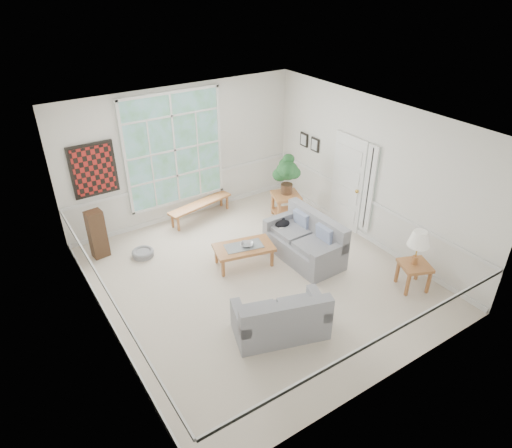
{
  "coord_description": "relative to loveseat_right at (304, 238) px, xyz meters",
  "views": [
    {
      "loc": [
        -3.81,
        -5.79,
        5.23
      ],
      "look_at": [
        0.1,
        0.2,
        1.05
      ],
      "focal_mm": 32.0,
      "sensor_mm": 36.0,
      "label": 1
    }
  ],
  "objects": [
    {
      "name": "pet_bed",
      "position": [
        -2.69,
        1.81,
        -0.38
      ],
      "size": [
        0.57,
        0.57,
        0.13
      ],
      "primitive_type": "cylinder",
      "rotation": [
        0.0,
        0.0,
        -0.36
      ],
      "color": "gray",
      "rests_on": "floor"
    },
    {
      "name": "coffee_table",
      "position": [
        -1.13,
        0.44,
        -0.24
      ],
      "size": [
        1.25,
        0.86,
        0.42
      ],
      "primitive_type": "cube",
      "rotation": [
        0.0,
        0.0,
        -0.23
      ],
      "color": "#A96737",
      "rests_on": "floor"
    },
    {
      "name": "wall_frame_near",
      "position": [
        1.56,
        1.67,
        1.1
      ],
      "size": [
        0.04,
        0.26,
        0.32
      ],
      "primitive_type": "cube",
      "color": "black",
      "rests_on": "wall_right"
    },
    {
      "name": "houseplant",
      "position": [
        0.72,
        1.57,
        0.6
      ],
      "size": [
        0.74,
        0.74,
        0.91
      ],
      "primitive_type": null,
      "rotation": [
        0.0,
        0.0,
        -0.6
      ],
      "color": "#205126",
      "rests_on": "end_table"
    },
    {
      "name": "window_back",
      "position": [
        -1.35,
        2.88,
        1.2
      ],
      "size": [
        2.3,
        0.08,
        2.4
      ],
      "primitive_type": "cube",
      "color": "white",
      "rests_on": "wall_back"
    },
    {
      "name": "floor_speaker",
      "position": [
        -3.4,
        2.29,
        0.06
      ],
      "size": [
        0.34,
        0.28,
        1.01
      ],
      "primitive_type": "cube",
      "rotation": [
        0.0,
        0.0,
        0.11
      ],
      "color": "#432B1A",
      "rests_on": "floor"
    },
    {
      "name": "door_sidelight",
      "position": [
        1.56,
        -0.11,
        0.7
      ],
      "size": [
        0.08,
        0.26,
        1.9
      ],
      "primitive_type": "cube",
      "color": "white",
      "rests_on": "wall_right"
    },
    {
      "name": "table_lamp",
      "position": [
        1.05,
        -1.82,
        0.4
      ],
      "size": [
        0.45,
        0.45,
        0.66
      ],
      "primitive_type": null,
      "rotation": [
        0.0,
        0.0,
        -0.19
      ],
      "color": "white",
      "rests_on": "side_table"
    },
    {
      "name": "wall_left",
      "position": [
        -3.9,
        -0.08,
        1.05
      ],
      "size": [
        0.02,
        6.0,
        3.0
      ],
      "primitive_type": "cube",
      "color": "white",
      "rests_on": "ground"
    },
    {
      "name": "wall_art",
      "position": [
        -3.1,
        2.87,
        1.15
      ],
      "size": [
        0.9,
        0.06,
        1.1
      ],
      "primitive_type": "cube",
      "color": "#5B1613",
      "rests_on": "wall_back"
    },
    {
      "name": "end_table",
      "position": [
        0.67,
        1.52,
        -0.15
      ],
      "size": [
        0.75,
        0.75,
        0.59
      ],
      "primitive_type": "cube",
      "rotation": [
        0.0,
        0.0,
        -0.32
      ],
      "color": "#A96737",
      "rests_on": "floor"
    },
    {
      "name": "wall_frame_far",
      "position": [
        1.56,
        2.07,
        1.1
      ],
      "size": [
        0.04,
        0.26,
        0.32
      ],
      "primitive_type": "cube",
      "color": "black",
      "rests_on": "wall_right"
    },
    {
      "name": "loveseat_right",
      "position": [
        0.0,
        0.0,
        0.0
      ],
      "size": [
        0.88,
        1.67,
        0.89
      ],
      "primitive_type": "cube",
      "rotation": [
        0.0,
        0.0,
        0.02
      ],
      "color": "gray",
      "rests_on": "floor"
    },
    {
      "name": "wall_right",
      "position": [
        1.6,
        -0.08,
        1.05
      ],
      "size": [
        0.02,
        6.0,
        3.0
      ],
      "primitive_type": "cube",
      "color": "white",
      "rests_on": "ground"
    },
    {
      "name": "pewter_bowl",
      "position": [
        -1.08,
        0.42,
        0.01
      ],
      "size": [
        0.41,
        0.41,
        0.07
      ],
      "primitive_type": "imported",
      "rotation": [
        0.0,
        0.0,
        -0.64
      ],
      "color": "#9D9DA2",
      "rests_on": "coffee_table"
    },
    {
      "name": "entry_door",
      "position": [
        1.56,
        0.52,
        0.6
      ],
      "size": [
        0.08,
        0.9,
        2.1
      ],
      "primitive_type": "cube",
      "color": "white",
      "rests_on": "floor"
    },
    {
      "name": "side_table",
      "position": [
        1.05,
        -1.85,
        -0.19
      ],
      "size": [
        0.66,
        0.66,
        0.51
      ],
      "primitive_type": "cube",
      "rotation": [
        0.0,
        0.0,
        -0.39
      ],
      "color": "#A96737",
      "rests_on": "floor"
    },
    {
      "name": "window_bench",
      "position": [
        -0.98,
        2.57,
        -0.26
      ],
      "size": [
        1.66,
        0.65,
        0.38
      ],
      "primitive_type": "cube",
      "rotation": [
        0.0,
        0.0,
        0.21
      ],
      "color": "#A96737",
      "rests_on": "floor"
    },
    {
      "name": "cat",
      "position": [
        -0.11,
        0.58,
        0.09
      ],
      "size": [
        0.39,
        0.33,
        0.15
      ],
      "primitive_type": "ellipsoid",
      "rotation": [
        0.0,
        0.0,
        0.33
      ],
      "color": "black",
      "rests_on": "loveseat_right"
    },
    {
      "name": "wall_front",
      "position": [
        -1.15,
        -3.08,
        1.05
      ],
      "size": [
        5.5,
        0.02,
        3.0
      ],
      "primitive_type": "cube",
      "color": "white",
      "rests_on": "ground"
    },
    {
      "name": "loveseat_front",
      "position": [
        -1.64,
        -1.48,
        -0.05
      ],
      "size": [
        1.62,
        1.16,
        0.79
      ],
      "primitive_type": "cube",
      "rotation": [
        0.0,
        0.0,
        -0.31
      ],
      "color": "gray",
      "rests_on": "floor"
    },
    {
      "name": "wall_back",
      "position": [
        -1.15,
        2.92,
        1.05
      ],
      "size": [
        5.5,
        0.02,
        3.0
      ],
      "primitive_type": "cube",
      "color": "white",
      "rests_on": "ground"
    },
    {
      "name": "floor",
      "position": [
        -1.15,
        -0.08,
        -0.45
      ],
      "size": [
        5.5,
        6.0,
        0.01
      ],
      "primitive_type": "cube",
      "color": "beige",
      "rests_on": "ground"
    },
    {
      "name": "ceiling",
      "position": [
        -1.15,
        -0.08,
        2.55
      ],
      "size": [
        5.5,
        6.0,
        0.02
      ],
      "primitive_type": "cube",
      "color": "white",
      "rests_on": "ground"
    }
  ]
}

